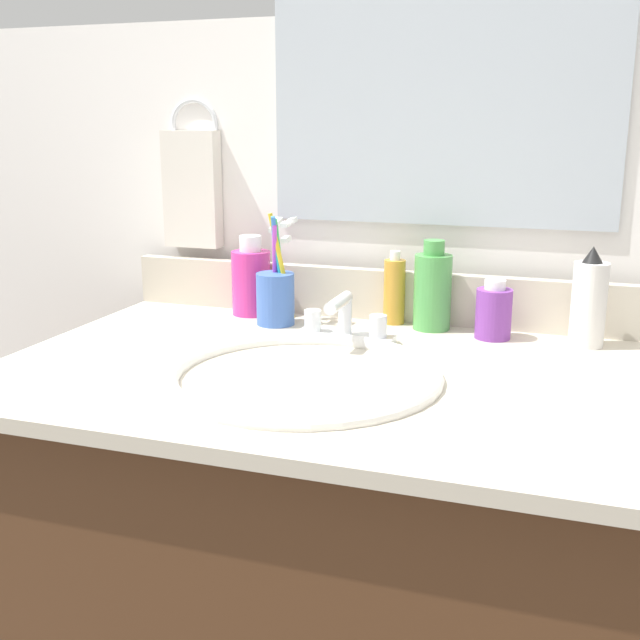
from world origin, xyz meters
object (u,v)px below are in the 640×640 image
bottle_cream_purple (494,312)px  bottle_toner_green (433,290)px  bottle_soap_pink (251,280)px  bottle_lotion_white (589,302)px  faucet (344,326)px  bottle_oil_amber (394,291)px  cup_blue_plastic (276,294)px  hand_towel (192,189)px

bottle_cream_purple → bottle_toner_green: bearing=165.5°
bottle_soap_pink → bottle_toner_green: 0.34m
bottle_soap_pink → bottle_lotion_white: 0.59m
faucet → bottle_toner_green: size_ratio=1.04×
bottle_lotion_white → bottle_oil_amber: bottle_lotion_white is taller
bottle_oil_amber → cup_blue_plastic: bearing=-159.7°
bottle_oil_amber → bottle_toner_green: 0.07m
bottle_soap_pink → cup_blue_plastic: (0.07, -0.05, -0.01)m
bottle_oil_amber → faucet: bearing=-107.8°
bottle_soap_pink → bottle_toner_green: (0.34, 0.00, 0.00)m
hand_towel → bottle_soap_pink: size_ratio=1.51×
bottle_cream_purple → cup_blue_plastic: size_ratio=0.50×
hand_towel → faucet: 0.45m
faucet → bottle_oil_amber: (0.05, 0.15, 0.03)m
bottle_lotion_white → cup_blue_plastic: 0.52m
bottle_soap_pink → bottle_lotion_white: bearing=-2.5°
bottle_soap_pink → bottle_oil_amber: size_ratio=1.13×
bottle_soap_pink → bottle_lotion_white: size_ratio=0.91×
bottle_lotion_white → bottle_oil_amber: (-0.32, 0.04, -0.01)m
hand_towel → cup_blue_plastic: hand_towel is taller
bottle_soap_pink → cup_blue_plastic: cup_blue_plastic is taller
faucet → bottle_lotion_white: (0.37, 0.10, 0.04)m
hand_towel → bottle_oil_amber: bearing=-5.9°
bottle_toner_green → bottle_cream_purple: bearing=-14.5°
hand_towel → bottle_cream_purple: (0.59, -0.09, -0.18)m
bottle_toner_green → bottle_cream_purple: size_ratio=1.57×
hand_towel → bottle_toner_green: size_ratio=1.44×
bottle_toner_green → hand_towel: bearing=173.0°
bottle_lotion_white → bottle_toner_green: (-0.25, 0.03, -0.00)m
bottle_oil_amber → cup_blue_plastic: 0.21m
bottle_toner_green → cup_blue_plastic: 0.27m
bottle_toner_green → cup_blue_plastic: cup_blue_plastic is taller
bottle_cream_purple → cup_blue_plastic: 0.37m
bottle_soap_pink → bottle_cream_purple: (0.44, -0.03, -0.02)m
faucet → bottle_toner_green: 0.18m
bottle_soap_pink → bottle_cream_purple: bottle_soap_pink is taller
faucet → bottle_cream_purple: size_ratio=1.64×
bottle_cream_purple → cup_blue_plastic: (-0.37, -0.03, 0.01)m
faucet → bottle_soap_pink: bottle_soap_pink is taller
faucet → bottle_lotion_white: size_ratio=1.00×
faucet → bottle_lotion_white: bottle_lotion_white is taller
faucet → bottle_cream_purple: bottle_cream_purple is taller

